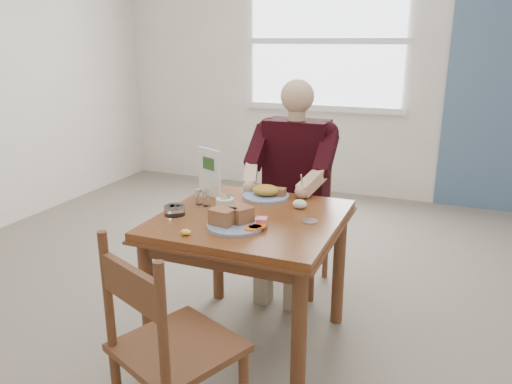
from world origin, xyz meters
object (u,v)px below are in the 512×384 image
at_px(table, 251,235).
at_px(chair_far, 296,216).
at_px(diner, 293,172).
at_px(near_plate, 235,220).
at_px(chair_near, 168,350).
at_px(far_plate, 267,193).

xyz_separation_m(table, chair_far, (0.00, 0.80, -0.16)).
bearing_deg(diner, near_plate, -90.72).
distance_m(chair_near, far_plate, 1.18).
relative_size(table, chair_near, 0.97).
xyz_separation_m(diner, far_plate, (-0.03, -0.39, -0.03)).
xyz_separation_m(chair_near, near_plate, (-0.01, 0.65, 0.31)).
bearing_deg(chair_far, diner, -89.99).
distance_m(chair_far, near_plate, 1.02).
bearing_deg(near_plate, diner, 89.28).
bearing_deg(chair_near, near_plate, 90.86).
distance_m(table, chair_near, 0.84).
relative_size(table, diner, 0.66).
bearing_deg(chair_near, table, 89.91).
bearing_deg(table, chair_far, 90.00).
height_order(table, diner, diner).
distance_m(diner, far_plate, 0.39).
xyz_separation_m(near_plate, far_plate, (-0.02, 0.49, -0.01)).
bearing_deg(diner, table, -90.00).
bearing_deg(chair_far, far_plate, -93.70).
xyz_separation_m(chair_far, chair_near, (-0.00, -1.62, 0.00)).
bearing_deg(diner, far_plate, -94.55).
xyz_separation_m(chair_near, diner, (0.00, 1.53, 0.33)).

